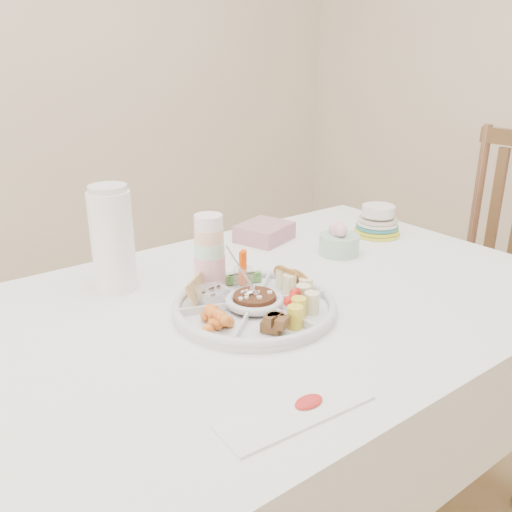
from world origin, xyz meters
TOP-DOWN VIEW (x-y plane):
  - wall_back at (0.00, 2.00)m, footprint 4.00×0.02m
  - dining_table at (0.00, 0.00)m, footprint 1.52×1.02m
  - chair at (1.09, 0.04)m, footprint 0.46×0.46m
  - party_tray at (-0.10, -0.04)m, footprint 0.49×0.49m
  - bean_dip at (-0.10, -0.04)m, footprint 0.13×0.13m
  - tortillas at (0.03, -0.02)m, footprint 0.12×0.12m
  - carrot_cucumber at (-0.05, 0.08)m, footprint 0.13×0.13m
  - pita_raisins at (-0.18, 0.06)m, footprint 0.14×0.14m
  - cherries at (-0.23, -0.06)m, footprint 0.14×0.14m
  - granola_chunks at (-0.14, -0.16)m, footprint 0.12×0.12m
  - banana_tomato at (-0.01, -0.14)m, footprint 0.14×0.14m
  - cup_stack at (-0.12, 0.13)m, footprint 0.09×0.09m
  - thermos at (-0.30, 0.29)m, footprint 0.13×0.13m
  - flower_bowl at (0.34, 0.12)m, footprint 0.13×0.13m
  - napkin_stack at (0.24, 0.36)m, footprint 0.20×0.18m
  - plate_stack at (0.58, 0.17)m, footprint 0.17×0.17m
  - placemat at (-0.27, -0.38)m, footprint 0.29×0.11m

SIDE VIEW (x-z plane):
  - dining_table at x=0.00m, z-range 0.00..0.76m
  - chair at x=1.09m, z-range 0.00..1.07m
  - placemat at x=-0.27m, z-range 0.76..0.76m
  - party_tray at x=-0.10m, z-range 0.76..0.80m
  - napkin_stack at x=0.24m, z-range 0.76..0.81m
  - bean_dip at x=-0.10m, z-range 0.77..0.81m
  - cherries at x=-0.23m, z-range 0.77..0.82m
  - granola_chunks at x=-0.14m, z-range 0.77..0.81m
  - tortillas at x=0.03m, z-range 0.77..0.83m
  - pita_raisins at x=-0.18m, z-range 0.77..0.83m
  - flower_bowl at x=0.34m, z-range 0.76..0.85m
  - plate_stack at x=0.58m, z-range 0.76..0.86m
  - banana_tomato at x=-0.01m, z-range 0.77..0.86m
  - carrot_cucumber at x=-0.05m, z-range 0.78..0.87m
  - cup_stack at x=-0.12m, z-range 0.76..0.98m
  - thermos at x=-0.30m, z-range 0.76..1.04m
  - wall_back at x=0.00m, z-range 0.00..2.70m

